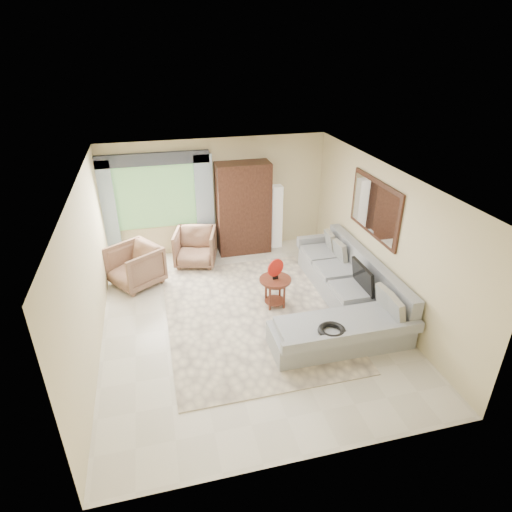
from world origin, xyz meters
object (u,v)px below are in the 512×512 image
object	(u,v)px
potted_plant	(126,256)
floor_lamp	(276,217)
tv_screen	(363,277)
armoire	(243,208)
coffee_table	(275,292)
armchair_left	(135,266)
sectional_sofa	(344,297)
armchair_right	(195,247)

from	to	relation	value
potted_plant	floor_lamp	size ratio (longest dim) A/B	0.38
floor_lamp	tv_screen	bearing A→B (deg)	-77.10
armoire	floor_lamp	world-z (taller)	armoire
tv_screen	coffee_table	world-z (taller)	tv_screen
tv_screen	armchair_left	world-z (taller)	tv_screen
sectional_sofa	tv_screen	world-z (taller)	tv_screen
armchair_right	armoire	bearing A→B (deg)	33.73
sectional_sofa	armoire	bearing A→B (deg)	113.06
sectional_sofa	coffee_table	bearing A→B (deg)	160.01
potted_plant	armoire	world-z (taller)	armoire
armchair_left	armchair_right	bearing A→B (deg)	81.16
potted_plant	sectional_sofa	bearing A→B (deg)	-34.23
sectional_sofa	floor_lamp	world-z (taller)	floor_lamp
coffee_table	armchair_left	world-z (taller)	armchair_left
sectional_sofa	tv_screen	size ratio (longest dim) A/B	4.68
armoire	floor_lamp	bearing A→B (deg)	4.29
tv_screen	armoire	xyz separation A→B (m)	(-1.50, 3.00, 0.33)
armoire	sectional_sofa	bearing A→B (deg)	-66.94
tv_screen	potted_plant	xyz separation A→B (m)	(-4.16, 2.75, -0.44)
sectional_sofa	armoire	size ratio (longest dim) A/B	1.65
sectional_sofa	armchair_left	bearing A→B (deg)	152.87
tv_screen	floor_lamp	world-z (taller)	floor_lamp
sectional_sofa	armchair_left	world-z (taller)	sectional_sofa
tv_screen	coffee_table	xyz separation A→B (m)	(-1.46, 0.53, -0.41)
tv_screen	floor_lamp	size ratio (longest dim) A/B	0.49
tv_screen	armchair_right	bearing A→B (deg)	135.89
sectional_sofa	tv_screen	bearing A→B (deg)	-20.38
tv_screen	armoire	bearing A→B (deg)	116.59
sectional_sofa	tv_screen	xyz separation A→B (m)	(0.27, -0.10, 0.44)
armoire	floor_lamp	size ratio (longest dim) A/B	1.40
coffee_table	potted_plant	xyz separation A→B (m)	(-2.70, 2.22, -0.02)
tv_screen	floor_lamp	distance (m)	3.14
armchair_left	armoire	world-z (taller)	armoire
sectional_sofa	potted_plant	world-z (taller)	sectional_sofa
tv_screen	potted_plant	distance (m)	5.01
coffee_table	armchair_left	xyz separation A→B (m)	(-2.50, 1.46, 0.11)
armchair_left	armchair_right	distance (m)	1.42
floor_lamp	armchair_right	bearing A→B (deg)	-166.88
tv_screen	armchair_right	world-z (taller)	tv_screen
sectional_sofa	floor_lamp	xyz separation A→B (m)	(-0.43, 2.96, 0.47)
coffee_table	sectional_sofa	bearing A→B (deg)	-19.99
sectional_sofa	floor_lamp	distance (m)	3.03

